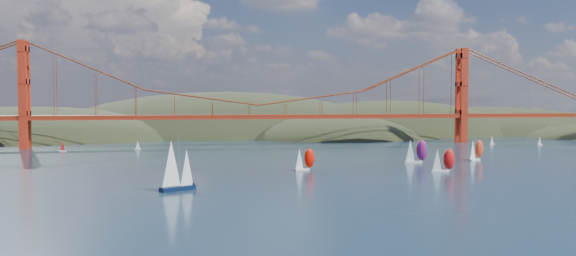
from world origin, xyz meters
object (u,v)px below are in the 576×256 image
Objects in this scene: racer_1 at (443,160)px; racer_rwb at (416,151)px; sloop_navy at (176,166)px; racer_0 at (304,159)px; racer_3 at (476,149)px.

racer_rwb reaches higher than racer_1.
racer_rwb is (91.15, 51.51, -1.85)m from sloop_navy.
racer_0 is (43.36, 36.63, -2.65)m from sloop_navy.
racer_rwb is (2.26, 28.03, 0.58)m from racer_1.
sloop_navy is at bearing 179.52° from racer_3.
racer_1 is 28.12m from racer_rwb.
sloop_navy reaches higher than racer_0.
racer_rwb is at bearing 2.29° from racer_0.
racer_3 is at bearing 14.13° from racer_rwb.
racer_0 is at bearing 170.32° from racer_1.
racer_3 reaches higher than racer_1.
racer_0 is at bearing 11.04° from sloop_navy.
racer_0 is at bearing 168.85° from racer_3.
racer_0 is 0.95× the size of racer_1.
racer_1 is (88.89, 23.49, -2.43)m from sloop_navy.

